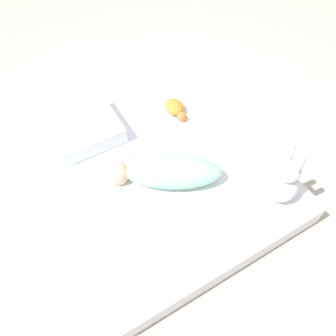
% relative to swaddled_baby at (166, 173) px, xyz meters
% --- Properties ---
extents(ground_plane, '(12.00, 12.00, 0.00)m').
position_rel_swaddled_baby_xyz_m(ground_plane, '(-0.08, 0.03, -0.21)').
color(ground_plane, '#B2A893').
extents(bed_mattress, '(1.19, 1.08, 0.14)m').
position_rel_swaddled_baby_xyz_m(bed_mattress, '(-0.08, 0.03, -0.14)').
color(bed_mattress, white).
rests_on(bed_mattress, ground_plane).
extents(burp_cloth, '(0.23, 0.20, 0.02)m').
position_rel_swaddled_baby_xyz_m(burp_cloth, '(-0.14, -0.18, -0.06)').
color(burp_cloth, white).
rests_on(burp_cloth, bed_mattress).
extents(swaddled_baby, '(0.38, 0.53, 0.15)m').
position_rel_swaddled_baby_xyz_m(swaddled_baby, '(0.00, 0.00, 0.00)').
color(swaddled_baby, '#99D6B2').
rests_on(swaddled_baby, bed_mattress).
extents(pillow, '(0.32, 0.36, 0.10)m').
position_rel_swaddled_baby_xyz_m(pillow, '(-0.48, -0.23, -0.02)').
color(pillow, white).
rests_on(pillow, bed_mattress).
extents(bunny_plush, '(0.16, 0.16, 0.35)m').
position_rel_swaddled_baby_xyz_m(bunny_plush, '(0.33, 0.42, 0.05)').
color(bunny_plush, white).
rests_on(bunny_plush, bed_mattress).
extents(turtle_plush, '(0.17, 0.10, 0.07)m').
position_rel_swaddled_baby_xyz_m(turtle_plush, '(-0.38, 0.28, -0.04)').
color(turtle_plush, orange).
rests_on(turtle_plush, bed_mattress).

